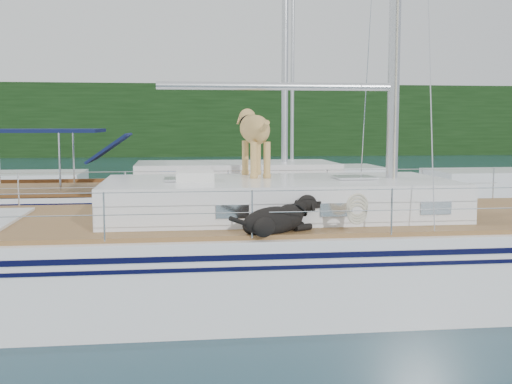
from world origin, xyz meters
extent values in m
plane|color=black|center=(0.00, 0.00, 0.00)|extent=(120.00, 120.00, 0.00)
cube|color=black|center=(0.00, 45.00, 3.00)|extent=(90.00, 3.00, 6.00)
cube|color=#595147|center=(0.00, 46.20, 0.60)|extent=(92.00, 1.00, 1.20)
cube|color=white|center=(0.00, 0.00, 0.50)|extent=(12.00, 3.80, 1.40)
cube|color=olive|center=(0.00, 0.00, 1.23)|extent=(11.52, 3.50, 0.06)
cube|color=white|center=(0.80, 0.00, 1.54)|extent=(5.20, 2.50, 0.55)
cylinder|color=silver|center=(0.80, 0.00, 3.21)|extent=(3.60, 0.12, 0.12)
cylinder|color=silver|center=(0.00, -1.75, 1.82)|extent=(10.56, 0.01, 0.01)
cylinder|color=silver|center=(0.00, 1.75, 1.82)|extent=(10.56, 0.01, 0.01)
cube|color=blue|center=(-0.67, 1.29, 1.28)|extent=(0.71, 0.61, 0.05)
cube|color=silver|center=(-0.45, -0.08, 1.88)|extent=(0.56, 0.46, 0.14)
torus|color=beige|center=(1.56, -1.71, 1.62)|extent=(0.39, 0.15, 0.38)
cube|color=white|center=(-0.45, 5.96, 0.45)|extent=(11.00, 3.50, 1.30)
cube|color=olive|center=(-0.45, 5.96, 1.10)|extent=(10.56, 3.29, 0.06)
cube|color=white|center=(0.75, 5.96, 1.45)|extent=(4.80, 2.30, 0.55)
cube|color=#101646|center=(-3.65, 5.96, 2.50)|extent=(2.40, 2.30, 0.08)
cube|color=white|center=(4.00, 16.00, 0.40)|extent=(7.20, 3.00, 1.10)
cylinder|color=silver|center=(4.00, 16.00, 6.00)|extent=(0.14, 0.14, 11.00)
camera|label=1|loc=(-0.76, -9.58, 2.64)|focal=45.00mm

